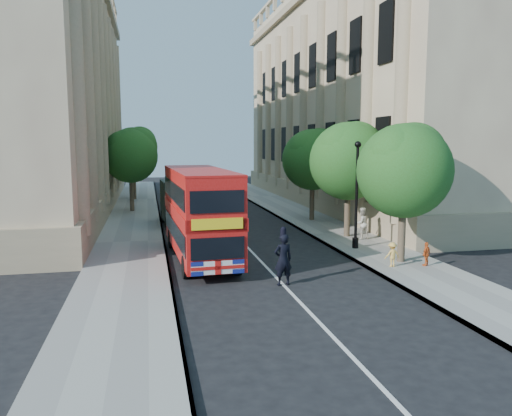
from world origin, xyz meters
TOP-DOWN VIEW (x-y plane):
  - ground at (0.00, 0.00)m, footprint 120.00×120.00m
  - pavement_right at (5.75, 10.00)m, footprint 3.50×80.00m
  - pavement_left at (-5.75, 10.00)m, footprint 3.50×80.00m
  - building_right at (13.80, 24.00)m, footprint 12.00×38.00m
  - building_left at (-13.80, 24.00)m, footprint 12.00×38.00m
  - tree_right_near at (5.84, 3.03)m, footprint 4.00×4.00m
  - tree_right_mid at (5.84, 9.03)m, footprint 4.20×4.20m
  - tree_right_far at (5.84, 15.03)m, footprint 4.00×4.00m
  - tree_left_far at (-5.96, 22.03)m, footprint 4.00×4.00m
  - tree_left_back at (-5.96, 30.03)m, footprint 4.20×4.20m
  - lamp_post at (5.00, 6.00)m, footprint 0.32×0.32m
  - double_decker_bus at (-2.58, 5.71)m, footprint 2.70×8.68m
  - box_van at (-2.89, 15.46)m, footprint 2.25×4.96m
  - police_constable at (-0.02, 1.00)m, footprint 0.76×0.55m
  - woman_pedestrian at (6.24, 8.06)m, footprint 0.92×0.77m
  - child_a at (6.45, 2.07)m, footprint 0.62×0.52m
  - child_b at (4.99, 2.24)m, footprint 0.68×0.42m

SIDE VIEW (x-z plane):
  - ground at x=0.00m, z-range 0.00..0.00m
  - pavement_right at x=5.75m, z-range 0.00..0.12m
  - pavement_left at x=-5.75m, z-range 0.00..0.12m
  - child_a at x=6.45m, z-range 0.12..1.12m
  - child_b at x=4.99m, z-range 0.12..1.14m
  - police_constable at x=-0.02m, z-range 0.00..1.92m
  - woman_pedestrian at x=6.24m, z-range 0.12..1.81m
  - box_van at x=-2.89m, z-range -0.03..2.75m
  - double_decker_bus at x=-2.58m, z-range 0.21..4.17m
  - lamp_post at x=5.00m, z-range -0.07..5.09m
  - tree_right_near at x=5.84m, z-range 1.21..7.29m
  - tree_right_far at x=5.84m, z-range 1.24..7.39m
  - tree_left_far at x=-5.96m, z-range 1.30..7.59m
  - tree_right_mid at x=5.84m, z-range 1.26..7.63m
  - tree_left_back at x=-5.96m, z-range 1.38..8.03m
  - building_right at x=13.80m, z-range 0.00..18.00m
  - building_left at x=-13.80m, z-range 0.00..18.00m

